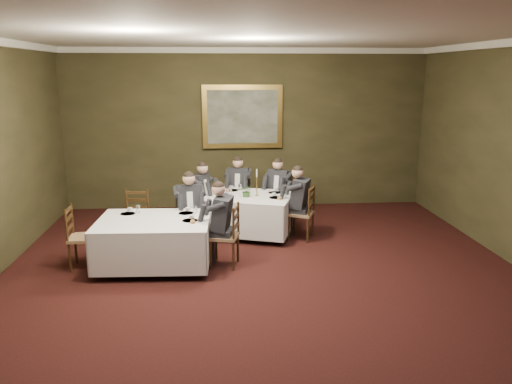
{
  "coord_description": "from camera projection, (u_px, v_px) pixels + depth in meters",
  "views": [
    {
      "loc": [
        -0.7,
        -6.06,
        3.01
      ],
      "look_at": [
        -0.07,
        1.56,
        1.15
      ],
      "focal_mm": 35.0,
      "sensor_mm": 36.0,
      "label": 1
    }
  ],
  "objects": [
    {
      "name": "ground",
      "position": [
        271.0,
        303.0,
        6.64
      ],
      "size": [
        10.0,
        10.0,
        0.0
      ],
      "primitive_type": "plane",
      "color": "black",
      "rests_on": "ground"
    },
    {
      "name": "ceiling",
      "position": [
        273.0,
        28.0,
        5.81
      ],
      "size": [
        8.0,
        10.0,
        0.1
      ],
      "primitive_type": "cube",
      "color": "silver",
      "rests_on": "back_wall"
    },
    {
      "name": "back_wall",
      "position": [
        246.0,
        129.0,
        11.07
      ],
      "size": [
        8.0,
        0.1,
        3.5
      ],
      "primitive_type": "cube",
      "color": "#2E2C17",
      "rests_on": "ground"
    },
    {
      "name": "crown_molding",
      "position": [
        273.0,
        33.0,
        5.82
      ],
      "size": [
        8.0,
        10.0,
        0.12
      ],
      "color": "white",
      "rests_on": "back_wall"
    },
    {
      "name": "table_main",
      "position": [
        249.0,
        212.0,
        9.33
      ],
      "size": [
        1.87,
        1.63,
        0.67
      ],
      "rotation": [
        0.0,
        0.0,
        -0.32
      ],
      "color": "#331F0E",
      "rests_on": "ground"
    },
    {
      "name": "table_second",
      "position": [
        154.0,
        239.0,
        7.8
      ],
      "size": [
        1.81,
        1.41,
        0.67
      ],
      "rotation": [
        0.0,
        0.0,
        -0.05
      ],
      "color": "#331F0E",
      "rests_on": "ground"
    },
    {
      "name": "chair_main_backleft",
      "position": [
        239.0,
        208.0,
        10.22
      ],
      "size": [
        0.52,
        0.51,
        1.0
      ],
      "rotation": [
        0.0,
        0.0,
        2.91
      ],
      "color": "olive",
      "rests_on": "ground"
    },
    {
      "name": "diner_main_backleft",
      "position": [
        239.0,
        197.0,
        10.16
      ],
      "size": [
        0.5,
        0.56,
        1.35
      ],
      "rotation": [
        0.0,
        0.0,
        2.91
      ],
      "color": "black",
      "rests_on": "chair_main_backleft"
    },
    {
      "name": "chair_main_backright",
      "position": [
        279.0,
        210.0,
        10.03
      ],
      "size": [
        0.6,
        0.59,
        1.0
      ],
      "rotation": [
        0.0,
        0.0,
        2.57
      ],
      "color": "olive",
      "rests_on": "ground"
    },
    {
      "name": "diner_main_backright",
      "position": [
        279.0,
        199.0,
        9.96
      ],
      "size": [
        0.6,
        0.62,
        1.35
      ],
      "rotation": [
        0.0,
        0.0,
        2.57
      ],
      "color": "black",
      "rests_on": "chair_main_backright"
    },
    {
      "name": "chair_main_endleft",
      "position": [
        199.0,
        217.0,
        9.59
      ],
      "size": [
        0.57,
        0.58,
        1.0
      ],
      "rotation": [
        0.0,
        0.0,
        -2.04
      ],
      "color": "olive",
      "rests_on": "ground"
    },
    {
      "name": "diner_main_endleft",
      "position": [
        200.0,
        205.0,
        9.54
      ],
      "size": [
        0.61,
        0.57,
        1.35
      ],
      "rotation": [
        0.0,
        0.0,
        -2.04
      ],
      "color": "black",
      "rests_on": "chair_main_endleft"
    },
    {
      "name": "chair_main_endright",
      "position": [
        301.0,
        224.0,
        9.14
      ],
      "size": [
        0.56,
        0.57,
        1.0
      ],
      "rotation": [
        0.0,
        0.0,
        1.14
      ],
      "color": "olive",
      "rests_on": "ground"
    },
    {
      "name": "diner_main_endright",
      "position": [
        301.0,
        212.0,
        9.09
      ],
      "size": [
        0.6,
        0.56,
        1.35
      ],
      "rotation": [
        0.0,
        0.0,
        1.14
      ],
      "color": "black",
      "rests_on": "chair_main_endright"
    },
    {
      "name": "chair_sec_backleft",
      "position": [
        136.0,
        232.0,
        8.7
      ],
      "size": [
        0.49,
        0.47,
        1.0
      ],
      "rotation": [
        0.0,
        0.0,
        3.02
      ],
      "color": "olive",
      "rests_on": "ground"
    },
    {
      "name": "chair_sec_backright",
      "position": [
        190.0,
        231.0,
        8.73
      ],
      "size": [
        0.51,
        0.49,
        1.0
      ],
      "rotation": [
        0.0,
        0.0,
        3.33
      ],
      "color": "olive",
      "rests_on": "ground"
    },
    {
      "name": "diner_sec_backright",
      "position": [
        189.0,
        219.0,
        8.67
      ],
      "size": [
        0.48,
        0.55,
        1.35
      ],
      "rotation": [
        0.0,
        0.0,
        3.33
      ],
      "color": "black",
      "rests_on": "chair_sec_backright"
    },
    {
      "name": "chair_sec_endright",
      "position": [
        225.0,
        248.0,
        7.88
      ],
      "size": [
        0.51,
        0.53,
        1.0
      ],
      "rotation": [
        0.0,
        0.0,
        1.33
      ],
      "color": "olive",
      "rests_on": "ground"
    },
    {
      "name": "diner_sec_endright",
      "position": [
        224.0,
        234.0,
        7.83
      ],
      "size": [
        0.56,
        0.5,
        1.35
      ],
      "rotation": [
        0.0,
        0.0,
        1.33
      ],
      "color": "black",
      "rests_on": "chair_sec_endright"
    },
    {
      "name": "chair_sec_endleft",
      "position": [
        84.0,
        250.0,
        7.8
      ],
      "size": [
        0.44,
        0.46,
        1.0
      ],
      "rotation": [
        0.0,
        0.0,
        -1.53
      ],
      "color": "olive",
      "rests_on": "ground"
    },
    {
      "name": "centerpiece",
      "position": [
        247.0,
        190.0,
        9.11
      ],
      "size": [
        0.25,
        0.22,
        0.25
      ],
      "primitive_type": "imported",
      "rotation": [
        0.0,
        0.0,
        -0.15
      ],
      "color": "#2D5926",
      "rests_on": "table_main"
    },
    {
      "name": "candlestick",
      "position": [
        257.0,
        186.0,
        9.19
      ],
      "size": [
        0.08,
        0.08,
        0.51
      ],
      "color": "#B08636",
      "rests_on": "table_main"
    },
    {
      "name": "place_setting_table_main",
      "position": [
        235.0,
        188.0,
        9.68
      ],
      "size": [
        0.33,
        0.31,
        0.14
      ],
      "color": "white",
      "rests_on": "table_main"
    },
    {
      "name": "place_setting_table_second",
      "position": [
        131.0,
        211.0,
        8.09
      ],
      "size": [
        0.33,
        0.31,
        0.14
      ],
      "color": "white",
      "rests_on": "table_second"
    },
    {
      "name": "painting",
      "position": [
        243.0,
        117.0,
        10.93
      ],
      "size": [
        1.76,
        0.09,
        1.38
      ],
      "color": "#DEAC51",
      "rests_on": "back_wall"
    }
  ]
}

